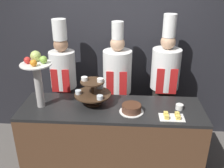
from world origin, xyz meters
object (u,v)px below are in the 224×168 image
Objects in this scene: tiered_stand at (93,91)px; cake_round at (131,108)px; fruit_pedestal at (37,72)px; chef_left at (64,79)px; cup_white at (179,107)px; chef_center_right at (164,81)px; chef_center_left at (117,82)px; cake_square_tray at (172,116)px.

cake_round is at bearing -19.29° from tiered_stand.
fruit_pedestal is 0.73m from chef_left.
chef_left is (-0.93, 0.71, 0.03)m from cake_round.
tiered_stand is at bearing 160.71° from cake_round.
chef_center_right reaches higher than cup_white.
chef_center_left reaches higher than tiered_stand.
cake_round is (0.45, -0.16, -0.12)m from tiered_stand.
tiered_stand is 0.93m from cake_square_tray.
cake_round is 0.84m from chef_center_right.
fruit_pedestal is at bearing -179.35° from cup_white.
tiered_stand is 1.61× the size of cake_square_tray.
chef_center_left is at bearing 64.84° from tiered_stand.
chef_center_left is at bearing 36.28° from fruit_pedestal.
chef_left reaches higher than chef_center_left.
cake_round is 0.14× the size of chef_center_right.
fruit_pedestal is at bearing -172.54° from tiered_stand.
cup_white is 0.62m from chef_center_right.
cake_square_tray is 1.02m from chef_center_left.
cake_round is (1.05, -0.08, -0.37)m from fruit_pedestal.
chef_left is 1.38m from chef_center_right.
cup_white is at bearing -81.11° from chef_center_right.
cake_round is 0.15× the size of chef_left.
chef_left reaches higher than cup_white.
cup_white is 0.05× the size of chef_center_right.
chef_center_left is at bearing 105.20° from cake_round.
chef_left is at bearing 142.84° from cake_round.
tiered_stand is at bearing -48.70° from chef_left.
chef_center_right reaches higher than chef_center_left.
chef_left is 0.74m from chef_center_left.
cup_white is 0.05× the size of chef_left.
chef_left is at bearing 179.98° from chef_center_left.
fruit_pedestal reaches higher than cup_white.
chef_center_left reaches higher than fruit_pedestal.
chef_left is 1.01× the size of chef_center_left.
tiered_stand is 0.24× the size of chef_center_left.
cake_square_tray is at bearing -30.51° from chef_left.
tiered_stand is 0.23× the size of chef_center_right.
cake_square_tray is 0.15× the size of chef_center_left.
cup_white is 0.32× the size of cake_square_tray.
tiered_stand is at bearing -115.16° from chef_center_left.
chef_center_right is at bearing -0.00° from chef_left.
cup_white is 0.95m from chef_center_left.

